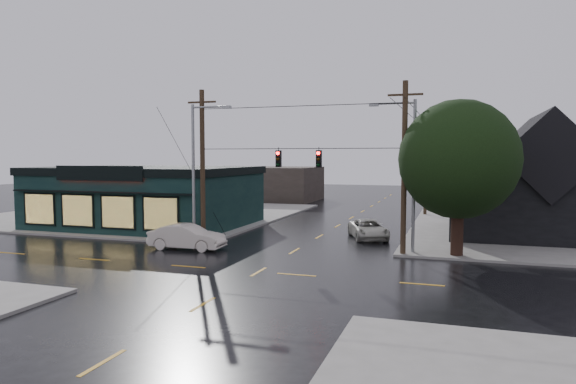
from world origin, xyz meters
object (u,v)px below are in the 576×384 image
(utility_pole_nw, at_px, (203,244))
(utility_pole_ne, at_px, (403,256))
(sedan_cream, at_px, (187,237))
(suv_silver, at_px, (368,229))
(corner_tree, at_px, (459,160))

(utility_pole_nw, relative_size, utility_pole_ne, 1.00)
(utility_pole_nw, bearing_deg, sedan_cream, -91.82)
(suv_silver, bearing_deg, utility_pole_ne, -83.92)
(corner_tree, distance_m, sedan_cream, 16.96)
(corner_tree, height_order, utility_pole_ne, corner_tree)
(utility_pole_ne, bearing_deg, sedan_cream, -171.01)
(utility_pole_nw, bearing_deg, utility_pole_ne, 0.00)
(sedan_cream, xyz_separation_m, suv_silver, (10.10, 7.74, -0.11))
(utility_pole_nw, bearing_deg, corner_tree, 1.79)
(corner_tree, xyz_separation_m, suv_silver, (-5.95, 5.17, -4.97))
(suv_silver, bearing_deg, sedan_cream, -164.03)
(utility_pole_nw, bearing_deg, suv_silver, 29.48)
(utility_pole_nw, xyz_separation_m, utility_pole_ne, (13.00, 0.00, 0.00))
(corner_tree, bearing_deg, utility_pole_nw, -178.21)
(corner_tree, xyz_separation_m, utility_pole_nw, (-15.99, -0.50, -5.64))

